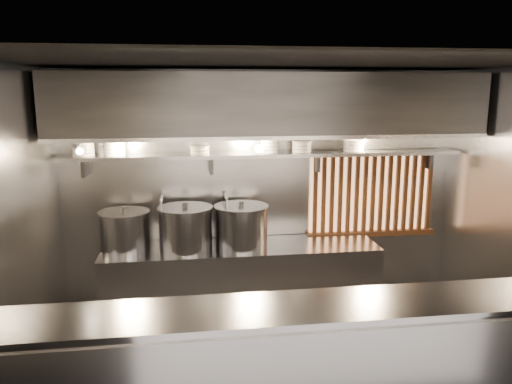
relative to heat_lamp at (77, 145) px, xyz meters
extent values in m
plane|color=black|center=(1.90, -0.85, -2.07)|extent=(4.50, 4.50, 0.00)
plane|color=black|center=(1.90, -0.85, 0.73)|extent=(4.50, 4.50, 0.00)
plane|color=gray|center=(1.90, 0.65, -0.67)|extent=(4.50, 0.00, 4.50)
plane|color=gray|center=(-0.35, -0.85, -0.67)|extent=(0.00, 3.00, 3.00)
cube|color=#A2A2A7|center=(1.90, -1.80, -1.52)|extent=(4.50, 0.50, 1.10)
cube|color=#A2A2A7|center=(1.90, -1.80, -0.95)|extent=(4.50, 0.56, 0.03)
cube|color=#A2A2A7|center=(1.60, 0.28, -1.62)|extent=(3.00, 0.70, 0.90)
cube|color=#A2A2A7|center=(1.90, 0.47, -0.19)|extent=(4.40, 0.34, 0.04)
cube|color=#2D2D30|center=(1.90, 0.25, 0.36)|extent=(4.40, 0.80, 0.65)
cube|color=#A2A2A7|center=(1.90, -0.15, 0.05)|extent=(4.40, 0.03, 0.04)
cube|color=#FAB170|center=(3.20, 0.63, -0.69)|extent=(1.50, 0.02, 0.92)
cube|color=brown|center=(3.20, 0.58, -0.20)|extent=(1.56, 0.06, 0.06)
cube|color=brown|center=(3.20, 0.58, -1.18)|extent=(1.56, 0.06, 0.06)
cube|color=brown|center=(2.50, 0.58, -0.69)|extent=(0.04, 0.04, 0.92)
cube|color=brown|center=(2.60, 0.58, -0.69)|extent=(0.04, 0.04, 0.92)
cube|color=brown|center=(2.70, 0.58, -0.69)|extent=(0.04, 0.04, 0.92)
cube|color=brown|center=(2.80, 0.58, -0.69)|extent=(0.04, 0.04, 0.92)
cube|color=brown|center=(2.90, 0.58, -0.69)|extent=(0.04, 0.04, 0.92)
cube|color=brown|center=(3.00, 0.58, -0.69)|extent=(0.04, 0.04, 0.92)
cube|color=brown|center=(3.10, 0.58, -0.69)|extent=(0.04, 0.04, 0.92)
cube|color=brown|center=(3.20, 0.58, -0.69)|extent=(0.04, 0.04, 0.92)
cube|color=brown|center=(3.30, 0.58, -0.69)|extent=(0.04, 0.04, 0.92)
cube|color=brown|center=(3.40, 0.58, -0.69)|extent=(0.04, 0.04, 0.92)
cube|color=brown|center=(3.50, 0.58, -0.69)|extent=(0.04, 0.04, 0.92)
cube|color=brown|center=(3.60, 0.58, -0.69)|extent=(0.04, 0.04, 0.92)
cube|color=brown|center=(3.70, 0.58, -0.69)|extent=(0.04, 0.04, 0.92)
cube|color=brown|center=(3.80, 0.58, -0.69)|extent=(0.04, 0.04, 0.92)
cube|color=brown|center=(3.90, 0.58, -0.69)|extent=(0.04, 0.04, 0.92)
cylinder|color=silver|center=(0.75, 0.60, -0.88)|extent=(0.03, 0.03, 0.48)
sphere|color=silver|center=(0.75, 0.60, -0.64)|extent=(0.04, 0.04, 0.04)
cylinder|color=silver|center=(0.75, 0.47, -0.64)|extent=(0.03, 0.26, 0.03)
sphere|color=silver|center=(0.75, 0.34, -0.64)|extent=(0.04, 0.04, 0.04)
cylinder|color=silver|center=(0.75, 0.34, -0.71)|extent=(0.03, 0.03, 0.14)
cylinder|color=silver|center=(1.45, 0.60, -0.88)|extent=(0.03, 0.03, 0.48)
sphere|color=silver|center=(1.45, 0.60, -0.64)|extent=(0.04, 0.04, 0.04)
cylinder|color=silver|center=(1.45, 0.47, -0.64)|extent=(0.03, 0.26, 0.03)
sphere|color=silver|center=(1.45, 0.34, -0.64)|extent=(0.04, 0.04, 0.04)
cylinder|color=silver|center=(1.45, 0.34, -0.71)|extent=(0.03, 0.03, 0.14)
cone|color=#A2A2A7|center=(0.00, 0.00, 0.00)|extent=(0.25, 0.27, 0.20)
sphere|color=#FFE0B2|center=(0.03, -0.02, -0.06)|extent=(0.07, 0.07, 0.07)
cylinder|color=#2D2D30|center=(0.00, 0.10, 0.08)|extent=(0.02, 0.22, 0.02)
cylinder|color=#2D2D30|center=(1.80, 0.35, -0.03)|extent=(0.01, 0.01, 0.12)
sphere|color=#FFE0B2|center=(1.80, 0.35, -0.11)|extent=(0.09, 0.09, 0.09)
cylinder|color=#A2A2A7|center=(0.36, 0.33, -0.97)|extent=(0.68, 0.68, 0.40)
cylinder|color=#A2A2A7|center=(0.36, 0.33, -0.76)|extent=(0.72, 0.72, 0.03)
cylinder|color=#2D2D30|center=(0.36, 0.33, -0.72)|extent=(0.06, 0.06, 0.04)
cylinder|color=#A2A2A7|center=(1.60, 0.28, -0.95)|extent=(0.70, 0.70, 0.43)
cylinder|color=#A2A2A7|center=(1.60, 0.28, -0.72)|extent=(0.74, 0.74, 0.03)
cylinder|color=#2D2D30|center=(1.60, 0.28, -0.69)|extent=(0.06, 0.06, 0.04)
cylinder|color=#A2A2A7|center=(1.00, 0.26, -0.95)|extent=(0.73, 0.73, 0.44)
cylinder|color=#A2A2A7|center=(1.00, 0.26, -0.71)|extent=(0.77, 0.77, 0.03)
cylinder|color=#2D2D30|center=(1.00, 0.26, -0.68)|extent=(0.06, 0.06, 0.04)
cylinder|color=white|center=(-0.03, 0.47, -0.15)|extent=(0.22, 0.22, 0.03)
cylinder|color=white|center=(-0.03, 0.47, -0.11)|extent=(0.22, 0.22, 0.03)
cylinder|color=white|center=(-0.03, 0.47, -0.07)|extent=(0.22, 0.22, 0.03)
cylinder|color=white|center=(-0.03, 0.47, -0.03)|extent=(0.22, 0.22, 0.03)
cylinder|color=white|center=(-0.03, 0.47, -0.01)|extent=(0.24, 0.24, 0.01)
cylinder|color=white|center=(0.29, 0.47, -0.15)|extent=(0.22, 0.22, 0.03)
cylinder|color=white|center=(0.29, 0.47, -0.11)|extent=(0.22, 0.22, 0.03)
cylinder|color=white|center=(0.29, 0.47, -0.07)|extent=(0.22, 0.22, 0.03)
cylinder|color=white|center=(0.29, 0.47, -0.03)|extent=(0.22, 0.22, 0.03)
cylinder|color=white|center=(0.29, 0.47, -0.01)|extent=(0.24, 0.24, 0.01)
cylinder|color=white|center=(1.18, 0.47, -0.15)|extent=(0.20, 0.20, 0.03)
cylinder|color=white|center=(1.18, 0.47, -0.11)|extent=(0.20, 0.20, 0.03)
cylinder|color=white|center=(1.18, 0.47, -0.08)|extent=(0.22, 0.22, 0.01)
cylinder|color=white|center=(1.94, 0.47, -0.15)|extent=(0.20, 0.20, 0.03)
cylinder|color=white|center=(1.94, 0.47, -0.11)|extent=(0.20, 0.20, 0.03)
cylinder|color=white|center=(1.94, 0.47, -0.07)|extent=(0.20, 0.20, 0.03)
cylinder|color=white|center=(1.94, 0.47, -0.03)|extent=(0.20, 0.20, 0.03)
cylinder|color=white|center=(1.94, 0.47, -0.01)|extent=(0.22, 0.22, 0.01)
cylinder|color=white|center=(2.30, 0.47, -0.15)|extent=(0.21, 0.21, 0.03)
cylinder|color=white|center=(2.30, 0.47, -0.11)|extent=(0.21, 0.21, 0.03)
cylinder|color=white|center=(2.30, 0.47, -0.07)|extent=(0.21, 0.21, 0.03)
cylinder|color=white|center=(2.30, 0.47, -0.04)|extent=(0.23, 0.23, 0.01)
cylinder|color=white|center=(2.90, 0.47, -0.15)|extent=(0.23, 0.23, 0.03)
cylinder|color=white|center=(2.90, 0.47, -0.11)|extent=(0.23, 0.23, 0.03)
cylinder|color=white|center=(2.90, 0.47, -0.07)|extent=(0.23, 0.23, 0.03)
cylinder|color=white|center=(2.90, 0.47, -0.04)|extent=(0.25, 0.25, 0.01)
camera|label=1|loc=(1.02, -4.92, 0.52)|focal=35.00mm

